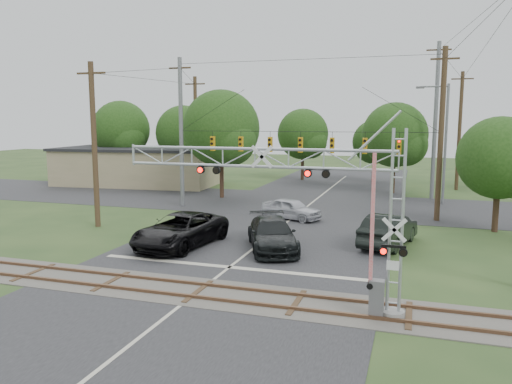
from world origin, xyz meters
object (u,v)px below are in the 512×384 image
(crossing_gantry, at_px, (307,198))
(streetlight, at_px, (443,137))
(pickup_black, at_px, (181,230))
(commercial_building, at_px, (139,166))
(car_dark, at_px, (272,234))
(traffic_signal_span, at_px, (313,136))
(sedan_silver, at_px, (291,209))

(crossing_gantry, distance_m, streetlight, 26.39)
(pickup_black, bearing_deg, commercial_building, 132.32)
(pickup_black, height_order, streetlight, streetlight)
(car_dark, distance_m, commercial_building, 30.09)
(traffic_signal_span, height_order, pickup_black, traffic_signal_span)
(car_dark, relative_size, streetlight, 0.59)
(car_dark, relative_size, commercial_building, 0.33)
(car_dark, xyz_separation_m, commercial_building, (-20.87, 21.65, 1.13))
(commercial_building, relative_size, streetlight, 1.81)
(streetlight, bearing_deg, sedan_silver, -135.18)
(car_dark, height_order, commercial_building, commercial_building)
(commercial_building, xyz_separation_m, streetlight, (29.89, -3.49, 3.42))
(crossing_gantry, height_order, commercial_building, crossing_gantry)
(pickup_black, relative_size, sedan_silver, 1.50)
(sedan_silver, relative_size, commercial_building, 0.25)
(traffic_signal_span, relative_size, pickup_black, 3.03)
(pickup_black, bearing_deg, sedan_silver, 73.48)
(pickup_black, xyz_separation_m, sedan_silver, (3.92, 9.04, -0.16))
(car_dark, distance_m, streetlight, 20.79)
(sedan_silver, bearing_deg, pickup_black, 175.58)
(pickup_black, bearing_deg, streetlight, 60.66)
(commercial_building, bearing_deg, streetlight, -11.52)
(crossing_gantry, bearing_deg, sedan_silver, 105.65)
(crossing_gantry, xyz_separation_m, car_dark, (-3.44, 7.59, -3.25))
(streetlight, bearing_deg, car_dark, -116.42)
(car_dark, xyz_separation_m, streetlight, (9.03, 18.17, 4.55))
(crossing_gantry, bearing_deg, pickup_black, 140.94)
(pickup_black, height_order, commercial_building, commercial_building)
(commercial_building, distance_m, streetlight, 30.29)
(traffic_signal_span, xyz_separation_m, sedan_silver, (-0.89, -2.54, -4.87))
(sedan_silver, bearing_deg, crossing_gantry, -145.33)
(commercial_building, bearing_deg, crossing_gantry, -55.14)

